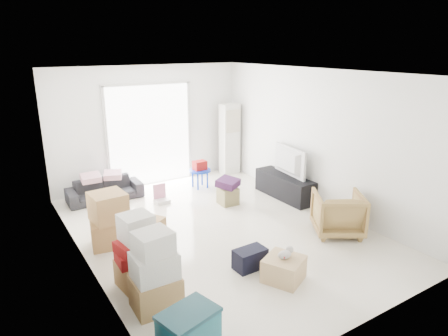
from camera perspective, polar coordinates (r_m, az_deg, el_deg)
name	(u,v)px	position (r m, az deg, el deg)	size (l,w,h in m)	color
room_shell	(219,156)	(6.62, -0.71, 1.77)	(4.98, 6.48, 3.18)	white
sliding_door	(150,131)	(9.24, -10.54, 5.23)	(2.10, 0.04, 2.33)	white
ac_tower	(230,139)	(9.92, 0.80, 4.15)	(0.45, 0.30, 1.75)	silver
tv_console	(285,186)	(8.56, 8.64, -2.59)	(0.44, 1.47, 0.49)	black
television	(285,172)	(8.46, 8.73, -0.59)	(1.04, 0.60, 0.14)	black
sofa	(104,186)	(8.67, -16.71, -2.53)	(1.52, 0.44, 0.59)	#28292E
pillow_left	(90,172)	(8.50, -18.57, -0.60)	(0.34, 0.27, 0.11)	#BB8990
pillow_right	(112,169)	(8.56, -15.68, -0.14)	(0.37, 0.30, 0.13)	#BB8990
armchair	(338,211)	(7.09, 15.99, -5.96)	(0.78, 0.73, 0.81)	#A28848
box_stack_a	(155,275)	(5.04, -9.83, -14.78)	(0.57, 0.48, 1.03)	#A77E4B
box_stack_b	(138,256)	(5.50, -12.17, -12.14)	(0.59, 0.56, 1.03)	#A77E4B
box_stack_c	(109,220)	(6.67, -16.06, -7.17)	(0.68, 0.60, 0.89)	#A77E4B
loose_box	(151,227)	(6.92, -10.37, -8.35)	(0.38, 0.38, 0.31)	#A77E4B
duffel_bag	(250,259)	(5.93, 3.73, -12.79)	(0.47, 0.28, 0.30)	black
ottoman	(228,196)	(8.13, 0.56, -3.98)	(0.35, 0.35, 0.35)	olive
blanket	(228,184)	(8.04, 0.57, -2.34)	(0.39, 0.39, 0.14)	#391A42
kids_table	(200,169)	(8.99, -3.48, -0.10)	(0.50, 0.50, 0.63)	#0A2EBB
toy_walker	(161,197)	(8.34, -8.98, -4.17)	(0.29, 0.25, 0.38)	silver
wood_crate	(284,269)	(5.71, 8.53, -14.07)	(0.49, 0.49, 0.33)	tan
plush_bunny	(286,253)	(5.62, 8.82, -11.96)	(0.27, 0.15, 0.14)	#B2ADA8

